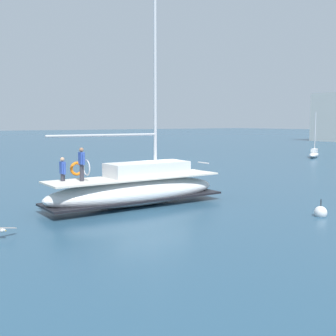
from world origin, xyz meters
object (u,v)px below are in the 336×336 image
moored_sloop_far (314,154)px  seagull (1,230)px  main_sailboat (137,188)px  mooring_buoy (321,212)px

moored_sloop_far → seagull: size_ratio=4.41×
moored_sloop_far → seagull: moored_sloop_far is taller
main_sailboat → moored_sloop_far: (-13.36, 32.44, -0.47)m
seagull → mooring_buoy: (4.30, 12.77, -0.15)m
moored_sloop_far → mooring_buoy: moored_sloop_far is taller
moored_sloop_far → seagull: (15.95, -39.67, -0.12)m
moored_sloop_far → mooring_buoy: size_ratio=6.12×
mooring_buoy → moored_sloop_far: bearing=127.0°
seagull → mooring_buoy: 13.47m
main_sailboat → seagull: main_sailboat is taller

